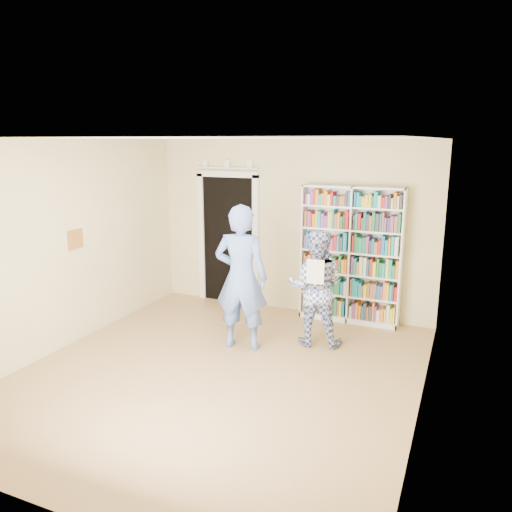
{
  "coord_description": "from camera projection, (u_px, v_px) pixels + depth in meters",
  "views": [
    {
      "loc": [
        2.55,
        -4.82,
        2.68
      ],
      "look_at": [
        0.08,
        0.9,
        1.23
      ],
      "focal_mm": 35.0,
      "sensor_mm": 36.0,
      "label": 1
    }
  ],
  "objects": [
    {
      "name": "wall_right",
      "position": [
        428.0,
        284.0,
        4.72
      ],
      "size": [
        0.0,
        5.0,
        5.0
      ],
      "primitive_type": "plane",
      "rotation": [
        1.57,
        0.0,
        -1.57
      ],
      "color": "beige",
      "rests_on": "floor"
    },
    {
      "name": "doorway",
      "position": [
        228.0,
        233.0,
        8.27
      ],
      "size": [
        1.1,
        0.08,
        2.43
      ],
      "color": "black",
      "rests_on": "floor"
    },
    {
      "name": "paper_sheet",
      "position": [
        315.0,
        272.0,
        6.27
      ],
      "size": [
        0.22,
        0.03,
        0.32
      ],
      "primitive_type": "cube",
      "rotation": [
        0.0,
        0.0,
        0.09
      ],
      "color": "white",
      "rests_on": "man_plaid"
    },
    {
      "name": "ceiling",
      "position": [
        215.0,
        138.0,
        5.28
      ],
      "size": [
        5.0,
        5.0,
        0.0
      ],
      "primitive_type": "plane",
      "rotation": [
        3.14,
        0.0,
        0.0
      ],
      "color": "white",
      "rests_on": "wall_back"
    },
    {
      "name": "wall_art",
      "position": [
        75.0,
        239.0,
        6.62
      ],
      "size": [
        0.03,
        0.25,
        0.25
      ],
      "primitive_type": "cube",
      "color": "brown",
      "rests_on": "wall_left"
    },
    {
      "name": "wall_left",
      "position": [
        63.0,
        246.0,
        6.46
      ],
      "size": [
        0.0,
        5.0,
        5.0
      ],
      "primitive_type": "plane",
      "rotation": [
        1.57,
        0.0,
        1.57
      ],
      "color": "beige",
      "rests_on": "floor"
    },
    {
      "name": "man_blue",
      "position": [
        241.0,
        278.0,
        6.42
      ],
      "size": [
        0.76,
        0.56,
        1.91
      ],
      "primitive_type": "imported",
      "rotation": [
        0.0,
        0.0,
        3.31
      ],
      "color": "#5F82D5",
      "rests_on": "floor"
    },
    {
      "name": "man_plaid",
      "position": [
        315.0,
        288.0,
        6.58
      ],
      "size": [
        0.85,
        0.72,
        1.57
      ],
      "primitive_type": "imported",
      "rotation": [
        0.0,
        0.0,
        3.32
      ],
      "color": "#2E428D",
      "rests_on": "floor"
    },
    {
      "name": "floor",
      "position": [
        220.0,
        373.0,
        5.9
      ],
      "size": [
        5.0,
        5.0,
        0.0
      ],
      "primitive_type": "plane",
      "color": "#AB8052",
      "rests_on": "ground"
    },
    {
      "name": "bookshelf",
      "position": [
        351.0,
        255.0,
        7.38
      ],
      "size": [
        1.48,
        0.28,
        2.04
      ],
      "rotation": [
        0.0,
        0.0,
        -0.21
      ],
      "color": "white",
      "rests_on": "floor"
    },
    {
      "name": "wall_back",
      "position": [
        291.0,
        227.0,
        7.83
      ],
      "size": [
        4.5,
        0.0,
        4.5
      ],
      "primitive_type": "plane",
      "rotation": [
        1.57,
        0.0,
        0.0
      ],
      "color": "beige",
      "rests_on": "floor"
    }
  ]
}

